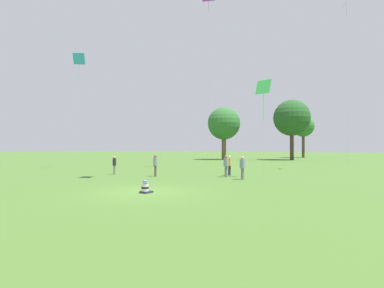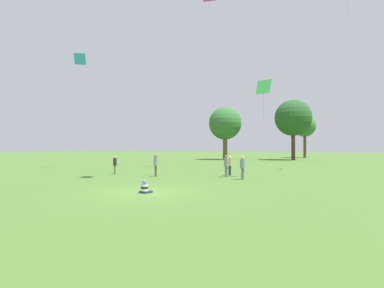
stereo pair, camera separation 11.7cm
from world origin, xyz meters
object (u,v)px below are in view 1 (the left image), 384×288
object	(u,v)px
person_standing_0	(226,164)
kite_2	(263,89)
seated_toddler	(145,188)
person_standing_3	(229,164)
person_standing_5	(114,163)
kite_0	(347,7)
kite_4	(79,62)
person_standing_2	(155,163)
distant_tree_2	(303,126)
distant_tree_1	(224,124)
person_standing_4	(242,166)
distant_tree_0	(292,118)

from	to	relation	value
person_standing_0	kite_2	bearing A→B (deg)	15.80
seated_toddler	person_standing_3	size ratio (longest dim) A/B	0.39
person_standing_5	kite_0	xyz separation A→B (m)	(17.22, 13.87, 15.16)
seated_toddler	person_standing_0	world-z (taller)	person_standing_0
kite_2	kite_4	xyz separation A→B (m)	(-19.89, 0.36, 4.82)
person_standing_2	person_standing_5	xyz separation A→B (m)	(-4.08, -0.04, -0.10)
seated_toddler	distant_tree_2	bearing A→B (deg)	98.55
person_standing_0	person_standing_5	distance (m)	9.31
person_standing_5	distant_tree_2	distance (m)	53.10
person_standing_2	distant_tree_1	size ratio (longest dim) A/B	0.17
kite_0	person_standing_4	bearing A→B (deg)	1.91
distant_tree_2	kite_2	bearing A→B (deg)	-86.26
person_standing_0	kite_2	xyz separation A→B (m)	(2.57, 1.11, 5.66)
person_standing_0	distant_tree_0	world-z (taller)	distant_tree_0
person_standing_3	distant_tree_2	bearing A→B (deg)	-88.00
person_standing_2	kite_0	world-z (taller)	kite_0
kite_0	kite_4	distance (m)	27.86
person_standing_0	person_standing_4	size ratio (longest dim) A/B	1.03
distant_tree_0	distant_tree_1	xyz separation A→B (m)	(-11.68, -4.07, -0.89)
person_standing_4	distant_tree_1	size ratio (longest dim) A/B	0.16
person_standing_4	kite_0	xyz separation A→B (m)	(6.50, 12.91, 15.13)
kite_0	distant_tree_2	bearing A→B (deg)	-138.43
person_standing_0	person_standing_4	bearing A→B (deg)	-43.12
seated_toddler	person_standing_4	bearing A→B (deg)	82.96
person_standing_4	kite_0	size ratio (longest dim) A/B	0.09
person_standing_2	person_standing_5	world-z (taller)	person_standing_2
person_standing_4	person_standing_0	bearing A→B (deg)	146.31
person_standing_0	distant_tree_2	size ratio (longest dim) A/B	0.17
person_standing_5	distant_tree_0	world-z (taller)	distant_tree_0
kite_4	kite_0	bearing A→B (deg)	-147.16
person_standing_5	distant_tree_1	world-z (taller)	distant_tree_1
person_standing_3	kite_0	distance (m)	20.16
seated_toddler	distant_tree_2	world-z (taller)	distant_tree_2
person_standing_3	person_standing_4	distance (m)	3.25
person_standing_0	person_standing_2	xyz separation A→B (m)	(-4.97, -2.12, 0.04)
seated_toddler	person_standing_0	bearing A→B (deg)	94.88
distant_tree_1	distant_tree_2	bearing A→B (deg)	56.98
distant_tree_2	person_standing_4	bearing A→B (deg)	-87.43
kite_2	kite_0	bearing A→B (deg)	120.00
person_standing_4	kite_0	distance (m)	20.93
kite_0	distant_tree_0	size ratio (longest dim) A/B	1.56
person_standing_5	person_standing_3	bearing A→B (deg)	-92.31
seated_toddler	kite_0	xyz separation A→B (m)	(8.77, 21.07, 15.83)
seated_toddler	kite_0	world-z (taller)	kite_0
person_standing_4	kite_2	bearing A→B (deg)	70.74
distant_tree_2	distant_tree_1	bearing A→B (deg)	-123.02
kite_0	distant_tree_0	distance (m)	26.93
person_standing_3	kite_2	bearing A→B (deg)	175.32
person_standing_2	kite_4	xyz separation A→B (m)	(-12.35, 3.59, 10.44)
person_standing_2	person_standing_4	world-z (taller)	person_standing_2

